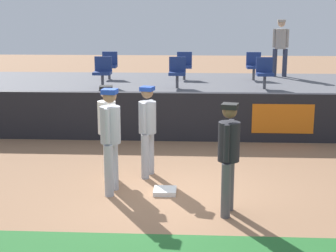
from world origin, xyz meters
The scene contains 15 objects.
ground_plane centered at (0.00, 0.00, 0.00)m, with size 60.00×60.00×0.00m, color #936B4C.
first_base centered at (-0.08, 0.16, 0.04)m, with size 0.40×0.40×0.08m, color white.
player_fielder_home centered at (-1.23, 0.98, 1.04)m, with size 0.39×0.58×1.80m.
player_runner_visitor centered at (-1.03, 0.15, 1.08)m, with size 0.39×0.52×1.86m.
player_coach_visitor centered at (-0.47, 1.11, 1.03)m, with size 0.41×0.48×1.77m.
player_umpire centered at (0.96, -0.70, 1.03)m, with size 0.41×0.49×1.78m.
field_wall centered at (0.01, 3.99, 0.61)m, with size 18.00×0.26×1.21m.
bleacher_platform centered at (0.00, 6.56, 0.56)m, with size 18.00×4.80×1.12m, color #59595E.
seat_back_right centered at (2.21, 7.23, 1.59)m, with size 0.44×0.44×0.84m.
seat_back_left centered at (-2.24, 7.23, 1.59)m, with size 0.47×0.44×0.84m.
seat_front_left centered at (-2.12, 5.43, 1.59)m, with size 0.48×0.44×0.84m.
seat_back_center centered at (0.09, 7.23, 1.59)m, with size 0.46×0.44×0.84m.
seat_front_center centered at (-0.06, 5.43, 1.59)m, with size 0.46×0.44×0.84m.
seat_front_right centered at (2.31, 5.43, 1.59)m, with size 0.44×0.44×0.84m.
spectator_hooded centered at (3.14, 8.13, 2.17)m, with size 0.51×0.38×1.81m.
Camera 1 is at (0.43, -8.26, 3.12)m, focal length 53.72 mm.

